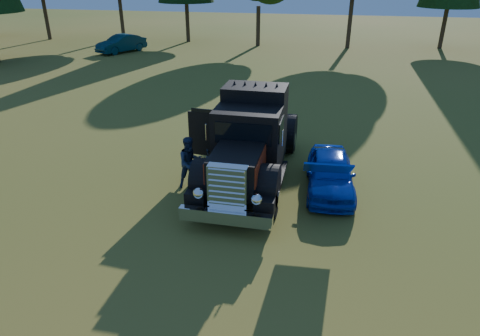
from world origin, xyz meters
The scene contains 6 objects.
ground centered at (0.00, 0.00, 0.00)m, with size 120.00×120.00×0.00m, color #455D1B.
diamond_t_truck centered at (0.47, 2.46, 1.28)m, with size 3.38×7.16×3.00m.
hotrod_coupe centered at (3.10, 2.27, 0.63)m, with size 1.70×4.06×1.89m.
spectator_near centered at (-0.93, 2.86, 0.84)m, with size 0.61×0.40×1.68m, color #1B213F.
spectator_far centered at (-1.30, 1.65, 0.85)m, with size 0.82×0.64×1.69m, color #1D2044.
distant_teal_car centered at (-14.65, 23.81, 0.71)m, with size 1.50×4.31×1.42m, color #0B3443.
Camera 1 is at (2.86, -10.15, 6.47)m, focal length 32.00 mm.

